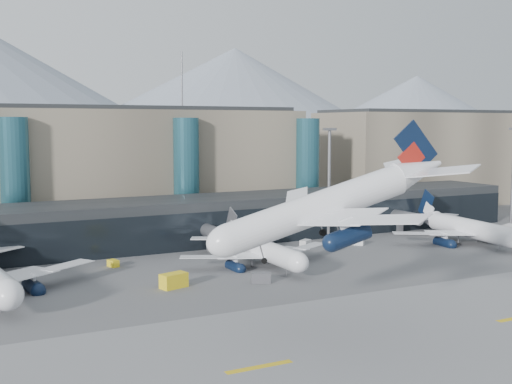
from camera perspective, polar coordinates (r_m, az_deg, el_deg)
ground at (r=94.37m, az=7.11°, el=-10.25°), size 900.00×900.00×0.00m
runway_strip at (r=82.92m, az=13.02°, el=-12.66°), size 400.00×40.00×0.04m
runway_markings at (r=82.91m, az=13.02°, el=-12.64°), size 128.00×1.00×0.02m
concourse at (r=143.79m, az=-5.77°, el=-2.56°), size 170.00×27.00×10.00m
terminal_main at (r=167.49m, az=-17.83°, el=2.00°), size 130.00×30.00×31.00m
terminal_east at (r=220.46m, az=14.73°, el=2.99°), size 70.00×30.00×31.00m
teal_towers at (r=153.86m, az=-13.20°, el=1.26°), size 116.40×19.40×46.00m
mountain_ridge at (r=460.41m, az=-18.53°, el=8.13°), size 910.00×400.00×110.00m
lightmast_mid at (r=147.68m, az=6.52°, el=1.34°), size 3.00×1.20×25.60m
hero_jet at (r=78.88m, az=7.44°, el=-0.23°), size 33.69×33.92×10.98m
jet_parked_mid at (r=122.45m, az=0.09°, el=-4.49°), size 33.04×31.94×10.64m
jet_parked_right at (r=152.63m, az=17.70°, el=-2.50°), size 36.88×36.50×11.93m
veh_b at (r=122.90m, az=-12.58°, el=-6.20°), size 1.98×2.55×1.29m
veh_c at (r=107.99m, az=0.42°, el=-7.63°), size 3.58×2.74×1.77m
veh_d at (r=138.84m, az=4.41°, el=-4.60°), size 3.23×2.89×1.64m
veh_e at (r=158.67m, az=21.28°, el=-3.60°), size 3.88×2.95×1.95m
veh_g at (r=142.93m, az=9.04°, el=-4.37°), size 2.86×2.95×1.52m
veh_h at (r=105.63m, az=-7.32°, el=-7.81°), size 4.80×3.41×2.39m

